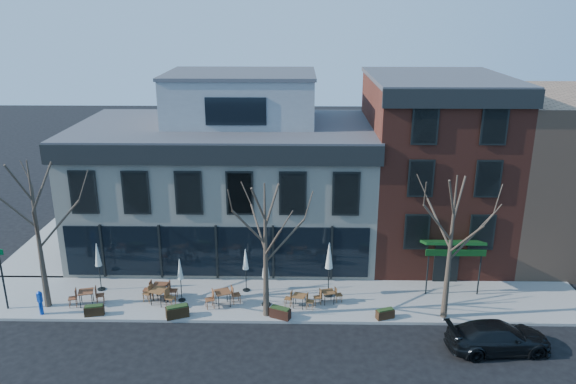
{
  "coord_description": "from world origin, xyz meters",
  "views": [
    {
      "loc": [
        4.55,
        -29.05,
        15.09
      ],
      "look_at": [
        4.0,
        2.0,
        4.8
      ],
      "focal_mm": 35.0,
      "sensor_mm": 36.0,
      "label": 1
    }
  ],
  "objects_px": {
    "call_box": "(40,302)",
    "cafe_set_0": "(86,296)",
    "umbrella_0": "(98,257)",
    "parked_sedan": "(498,337)"
  },
  "relations": [
    {
      "from": "parked_sedan",
      "to": "umbrella_0",
      "type": "xyz_separation_m",
      "value": [
        -20.11,
        5.21,
        1.42
      ]
    },
    {
      "from": "parked_sedan",
      "to": "call_box",
      "type": "xyz_separation_m",
      "value": [
        -22.29,
        2.56,
        0.16
      ]
    },
    {
      "from": "parked_sedan",
      "to": "umbrella_0",
      "type": "relative_size",
      "value": 1.71
    },
    {
      "from": "parked_sedan",
      "to": "call_box",
      "type": "height_order",
      "value": "call_box"
    },
    {
      "from": "umbrella_0",
      "to": "parked_sedan",
      "type": "bearing_deg",
      "value": -14.53
    },
    {
      "from": "cafe_set_0",
      "to": "umbrella_0",
      "type": "height_order",
      "value": "umbrella_0"
    },
    {
      "from": "call_box",
      "to": "cafe_set_0",
      "type": "height_order",
      "value": "call_box"
    },
    {
      "from": "parked_sedan",
      "to": "call_box",
      "type": "relative_size",
      "value": 3.58
    },
    {
      "from": "call_box",
      "to": "umbrella_0",
      "type": "xyz_separation_m",
      "value": [
        2.17,
        2.65,
        1.25
      ]
    },
    {
      "from": "call_box",
      "to": "cafe_set_0",
      "type": "distance_m",
      "value": 2.22
    }
  ]
}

